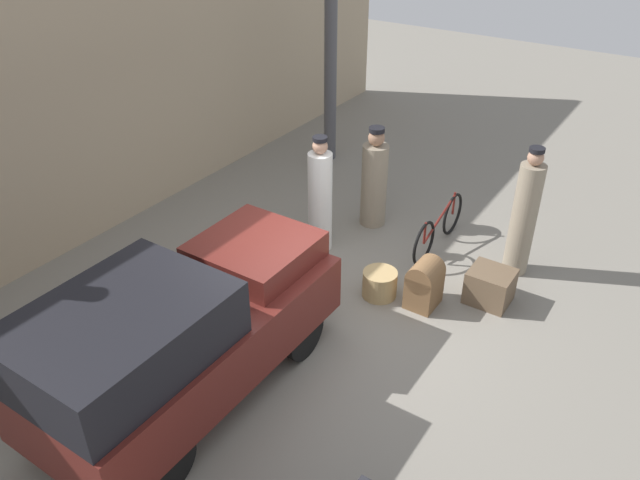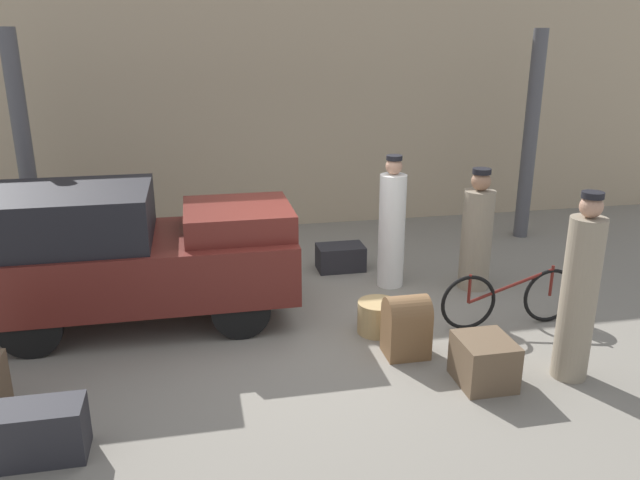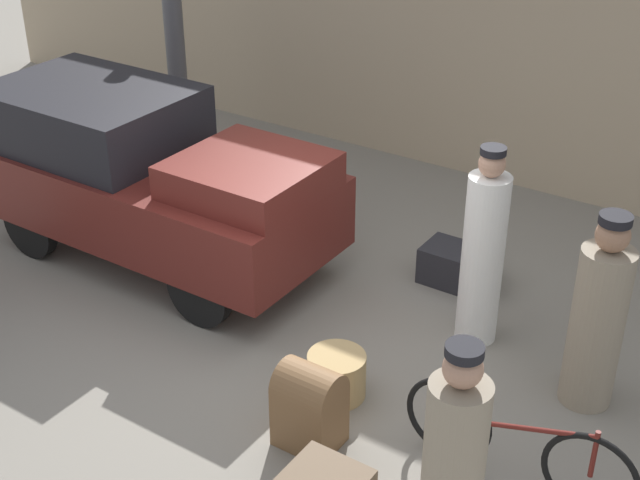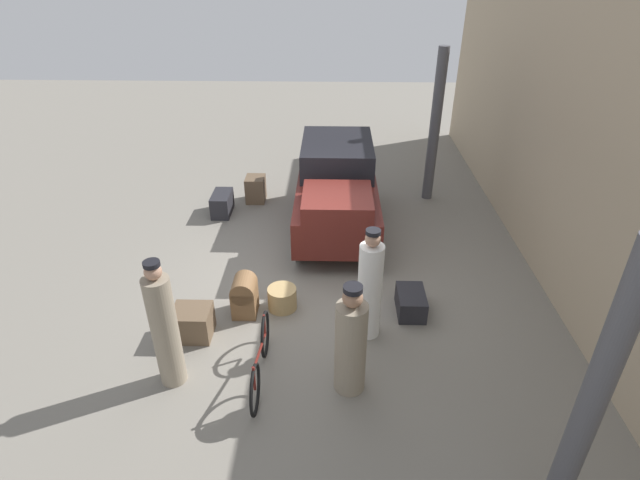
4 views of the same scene
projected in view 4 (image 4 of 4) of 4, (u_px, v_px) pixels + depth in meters
The scene contains 15 objects.
ground_plane at pixel (309, 281), 8.68m from camera, with size 30.00×30.00×0.00m, color gray.
station_building_facade at pixel (579, 162), 7.45m from camera, with size 16.00×0.15×4.50m.
canopy_pillar_left at pixel (435, 127), 10.76m from camera, with size 0.23×0.23×3.33m.
canopy_pillar_right at pixel (590, 407), 4.21m from camera, with size 0.23×0.23×3.33m.
truck at pixel (337, 187), 9.94m from camera, with size 3.53×1.56×1.62m.
bicycle at pixel (260, 359), 6.55m from camera, with size 1.68×0.04×0.70m.
wicker_basket at pixel (282, 298), 7.95m from camera, with size 0.46×0.46×0.37m.
porter_standing_middle at pixel (351, 344), 6.24m from camera, with size 0.40×0.40×1.62m.
porter_carrying_trunk at pixel (370, 288), 7.11m from camera, with size 0.35×0.35×1.77m.
porter_lifting_near_truck at pixel (165, 329), 6.27m from camera, with size 0.34×0.34×1.88m.
suitcase_tan_flat at pixel (222, 203), 10.79m from camera, with size 0.73×0.39×0.46m.
suitcase_small_leather at pixel (411, 302), 7.86m from camera, with size 0.67×0.43×0.36m.
trunk_barrel_dark at pixel (244, 295), 7.77m from camera, with size 0.45×0.37×0.67m.
trunk_umber_medium at pixel (256, 189), 11.31m from camera, with size 0.49×0.42×0.58m.
trunk_wicker_pale at pixel (193, 323), 7.36m from camera, with size 0.51×0.56×0.46m.
Camera 4 is at (7.12, 0.38, 5.01)m, focal length 28.00 mm.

